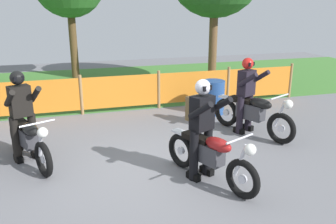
{
  "coord_description": "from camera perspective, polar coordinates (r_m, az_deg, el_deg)",
  "views": [
    {
      "loc": [
        -1.33,
        -5.65,
        2.87
      ],
      "look_at": [
        0.39,
        0.34,
        0.9
      ],
      "focal_mm": 37.94,
      "sensor_mm": 36.0,
      "label": 1
    }
  ],
  "objects": [
    {
      "name": "ground",
      "position": [
        6.48,
        -2.51,
        -8.86
      ],
      "size": [
        24.0,
        24.0,
        0.02
      ],
      "primitive_type": "cube",
      "color": "slate"
    },
    {
      "name": "grass_verge",
      "position": [
        12.81,
        -9.68,
        4.37
      ],
      "size": [
        24.0,
        6.5,
        0.01
      ],
      "primitive_type": "cube",
      "color": "#427A33",
      "rests_on": "ground"
    },
    {
      "name": "barrier_fence",
      "position": [
        9.55,
        -7.54,
        3.27
      ],
      "size": [
        10.47,
        0.08,
        1.05
      ],
      "color": "#997547",
      "rests_on": "ground"
    },
    {
      "name": "motorcycle_lead",
      "position": [
        6.92,
        -21.47,
        -4.16
      ],
      "size": [
        0.96,
        1.87,
        0.94
      ],
      "rotation": [
        0.0,
        0.0,
        -1.16
      ],
      "color": "black",
      "rests_on": "ground"
    },
    {
      "name": "motorcycle_trailing",
      "position": [
        8.03,
        13.48,
        -0.21
      ],
      "size": [
        1.06,
        1.98,
        1.01
      ],
      "rotation": [
        0.0,
        0.0,
        -1.13
      ],
      "color": "black",
      "rests_on": "ground"
    },
    {
      "name": "motorcycle_third",
      "position": [
        5.84,
        6.78,
        -6.98
      ],
      "size": [
        0.97,
        1.88,
        0.95
      ],
      "rotation": [
        0.0,
        0.0,
        -1.15
      ],
      "color": "black",
      "rests_on": "ground"
    },
    {
      "name": "rider_lead",
      "position": [
        6.95,
        -22.42,
        -0.16
      ],
      "size": [
        0.69,
        0.7,
        1.69
      ],
      "rotation": [
        0.0,
        0.0,
        -1.16
      ],
      "color": "black",
      "rests_on": "ground"
    },
    {
      "name": "rider_trailing",
      "position": [
        8.03,
        12.48,
        3.04
      ],
      "size": [
        0.69,
        0.71,
        1.69
      ],
      "rotation": [
        0.0,
        0.0,
        -1.13
      ],
      "color": "black",
      "rests_on": "ground"
    },
    {
      "name": "rider_third",
      "position": [
        5.79,
        5.38,
        -1.88
      ],
      "size": [
        0.69,
        0.78,
        1.69
      ],
      "rotation": [
        0.0,
        0.0,
        -1.15
      ],
      "color": "black",
      "rests_on": "ground"
    },
    {
      "name": "oil_drum",
      "position": [
        9.38,
        7.28,
        2.39
      ],
      "size": [
        0.58,
        0.58,
        0.88
      ],
      "primitive_type": "cylinder",
      "color": "navy",
      "rests_on": "ground"
    }
  ]
}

